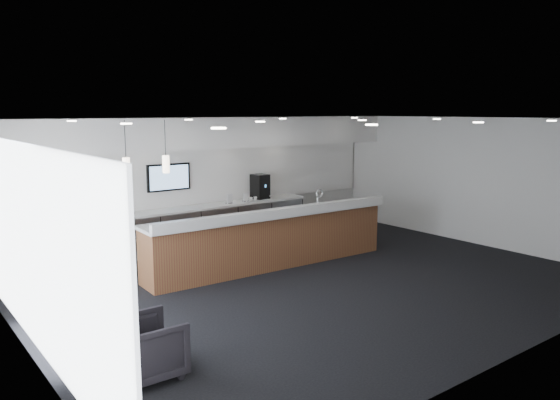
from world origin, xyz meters
TOP-DOWN VIEW (x-y plane):
  - ground at (0.00, 0.00)m, footprint 10.00×10.00m
  - ceiling at (0.00, 0.00)m, footprint 10.00×8.00m
  - back_wall at (0.00, 4.00)m, footprint 10.00×0.02m
  - left_wall at (-5.00, 0.00)m, footprint 0.02×8.00m
  - right_wall at (5.00, 0.00)m, footprint 0.02×8.00m
  - soffit_bulkhead at (0.00, 3.55)m, footprint 10.00×0.90m
  - alcove_panel at (0.00, 3.97)m, footprint 9.80×0.06m
  - window_blinds_wall at (-4.96, 0.00)m, footprint 0.04×7.36m
  - back_credenza at (-0.00, 3.64)m, footprint 5.06×0.66m
  - wall_tv at (-1.00, 3.91)m, footprint 1.05×0.08m
  - pendant_left at (-2.40, 0.80)m, footprint 0.12×0.12m
  - pendant_right at (-3.10, 0.80)m, footprint 0.12×0.12m
  - ceiling_can_lights at (0.00, 0.00)m, footprint 7.00×5.00m
  - service_counter at (-0.05, 1.28)m, footprint 5.45×1.08m
  - coffee_machine at (1.41, 3.71)m, footprint 0.37×0.49m
  - info_sign_left at (0.40, 3.55)m, footprint 0.16×0.04m
  - info_sign_right at (0.88, 3.56)m, footprint 0.16×0.04m
  - armchair at (-4.02, -1.62)m, footprint 0.82×0.80m
  - lounge_guest at (-4.55, -0.53)m, footprint 0.61×0.70m
  - cup_0 at (1.58, 3.56)m, footprint 0.09×0.09m
  - cup_1 at (1.44, 3.56)m, footprint 0.13×0.13m
  - cup_2 at (1.30, 3.56)m, footprint 0.12×0.12m
  - cup_3 at (1.16, 3.56)m, footprint 0.12×0.12m
  - cup_4 at (1.02, 3.56)m, footprint 0.13×0.13m
  - cup_5 at (0.88, 3.56)m, footprint 0.10×0.10m

SIDE VIEW (x-z plane):
  - ground at x=0.00m, z-range 0.00..0.00m
  - armchair at x=-4.02m, z-range 0.00..0.74m
  - back_credenza at x=0.00m, z-range 0.00..0.95m
  - service_counter at x=-0.05m, z-range -0.17..1.32m
  - lounge_guest at x=-4.55m, z-range 0.00..1.61m
  - cup_0 at x=1.58m, z-range 0.95..1.04m
  - cup_1 at x=1.44m, z-range 0.95..1.04m
  - cup_2 at x=1.30m, z-range 0.95..1.04m
  - cup_3 at x=1.16m, z-range 0.95..1.04m
  - cup_4 at x=1.02m, z-range 0.95..1.04m
  - cup_5 at x=0.88m, z-range 0.95..1.04m
  - info_sign_right at x=0.88m, z-range 0.95..1.16m
  - info_sign_left at x=0.40m, z-range 0.95..1.17m
  - coffee_machine at x=1.41m, z-range 0.95..1.56m
  - back_wall at x=0.00m, z-range 0.00..3.00m
  - left_wall at x=-5.00m, z-range 0.00..3.00m
  - right_wall at x=5.00m, z-range 0.00..3.00m
  - window_blinds_wall at x=-4.96m, z-range 0.23..2.77m
  - alcove_panel at x=0.00m, z-range 0.90..2.30m
  - wall_tv at x=-1.00m, z-range 1.34..1.96m
  - pendant_left at x=-2.40m, z-range 2.10..2.40m
  - pendant_right at x=-3.10m, z-range 2.10..2.40m
  - soffit_bulkhead at x=0.00m, z-range 2.30..3.00m
  - ceiling_can_lights at x=0.00m, z-range 2.96..2.98m
  - ceiling at x=0.00m, z-range 2.99..3.01m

